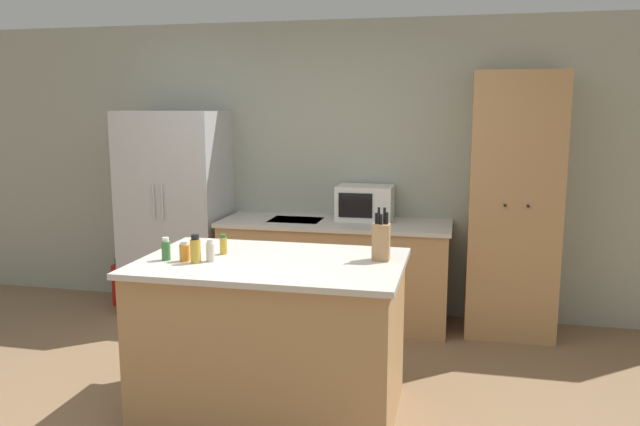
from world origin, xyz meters
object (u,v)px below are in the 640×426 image
spice_bottle_short_red (185,252)px  fire_extinguisher (119,284)px  refrigerator (176,212)px  spice_bottle_green_herb (166,250)px  spice_bottle_pale_salt (223,245)px  spice_bottle_tall_dark (195,250)px  spice_bottle_amber_oil (210,251)px  pantry_cabinet (513,206)px  knife_block (381,241)px  microwave (365,203)px

spice_bottle_short_red → fire_extinguisher: size_ratio=0.27×
refrigerator → spice_bottle_short_red: refrigerator is taller
refrigerator → spice_bottle_green_herb: size_ratio=13.31×
spice_bottle_pale_salt → spice_bottle_short_red: bearing=-126.2°
spice_bottle_tall_dark → spice_bottle_amber_oil: spice_bottle_tall_dark is taller
refrigerator → pantry_cabinet: bearing=1.0°
knife_block → spice_bottle_tall_dark: bearing=-164.0°
pantry_cabinet → fire_extinguisher: 3.64m
pantry_cabinet → spice_bottle_short_red: size_ratio=17.64×
refrigerator → spice_bottle_short_red: size_ratio=15.08×
spice_bottle_amber_oil → fire_extinguisher: spice_bottle_amber_oil is taller
knife_block → spice_bottle_amber_oil: size_ratio=2.39×
pantry_cabinet → spice_bottle_tall_dark: pantry_cabinet is taller
pantry_cabinet → knife_block: pantry_cabinet is taller
knife_block → spice_bottle_green_herb: bearing=-167.5°
spice_bottle_amber_oil → spice_bottle_green_herb: (-0.27, -0.03, 0.00)m
refrigerator → microwave: 1.72m
refrigerator → pantry_cabinet: (2.93, 0.05, 0.15)m
knife_block → spice_bottle_pale_salt: 0.97m
microwave → spice_bottle_tall_dark: microwave is taller
refrigerator → spice_bottle_green_herb: (0.81, -1.83, 0.10)m
microwave → spice_bottle_short_red: bearing=-111.6°
pantry_cabinet → spice_bottle_tall_dark: 2.70m
spice_bottle_tall_dark → spice_bottle_pale_salt: size_ratio=1.34×
knife_block → pantry_cabinet: bearing=61.5°
spice_bottle_tall_dark → spice_bottle_short_red: (-0.08, 0.03, -0.02)m
microwave → spice_bottle_green_herb: 2.16m
spice_bottle_short_red → fire_extinguisher: 2.51m
pantry_cabinet → knife_block: 1.83m
fire_extinguisher → spice_bottle_tall_dark: bearing=-48.7°
knife_block → spice_bottle_short_red: knife_block is taller
spice_bottle_amber_oil → spice_bottle_pale_salt: size_ratio=1.06×
microwave → spice_bottle_tall_dark: size_ratio=2.83×
spice_bottle_tall_dark → pantry_cabinet: bearing=44.8°
microwave → spice_bottle_pale_salt: bearing=-109.5°
spice_bottle_tall_dark → spice_bottle_pale_salt: (0.08, 0.24, -0.02)m
knife_block → fire_extinguisher: size_ratio=0.70×
spice_bottle_tall_dark → microwave: bearing=70.7°
refrigerator → spice_bottle_pale_salt: refrigerator is taller
refrigerator → microwave: size_ratio=3.80×
spice_bottle_short_red → fire_extinguisher: spice_bottle_short_red is taller
spice_bottle_green_herb → spice_bottle_tall_dark: bearing=-7.1°
spice_bottle_short_red → spice_bottle_amber_oil: 0.15m
spice_bottle_short_red → microwave: bearing=68.4°
refrigerator → spice_bottle_pale_salt: size_ratio=14.46×
spice_bottle_short_red → fire_extinguisher: bearing=130.2°
spice_bottle_tall_dark → spice_bottle_short_red: size_ratio=1.40×
microwave → fire_extinguisher: size_ratio=1.06×
spice_bottle_tall_dark → spice_bottle_amber_oil: size_ratio=1.27×
spice_bottle_tall_dark → spice_bottle_pale_salt: 0.26m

